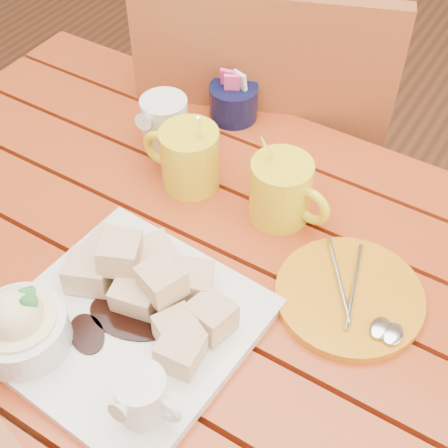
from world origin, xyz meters
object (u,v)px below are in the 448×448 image
Objects in this scene: coffee_mug_left at (188,157)px; orange_saucer at (350,297)px; table at (199,321)px; coffee_mug_right at (282,190)px; chair_far at (265,153)px; dessert_plate at (106,319)px.

coffee_mug_left is 0.76× the size of orange_saucer.
table is 6.03× the size of orange_saucer.
table is 7.95× the size of coffee_mug_right.
table is 1.24× the size of chair_far.
orange_saucer is (0.24, 0.21, -0.03)m from dessert_plate.
dessert_plate is 0.69m from chair_far.
chair_far is (-0.11, 0.63, -0.24)m from dessert_plate.
coffee_mug_left is at bearing 126.77° from table.
table is 0.25m from coffee_mug_left.
dessert_plate is at bearing -108.28° from table.
orange_saucer is at bearing 21.08° from table.
coffee_mug_left is at bearing -169.69° from coffee_mug_right.
coffee_mug_right is 0.18m from orange_saucer.
dessert_plate is at bearing -99.71° from coffee_mug_right.
table is 3.84× the size of dessert_plate.
coffee_mug_right reaches higher than table.
coffee_mug_right is 0.16× the size of chair_far.
dessert_plate reaches higher than table.
coffee_mug_left reaches higher than table.
coffee_mug_left is 1.01× the size of coffee_mug_right.
coffee_mug_left is 0.32m from orange_saucer.
coffee_mug_right is 0.47m from chair_far.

